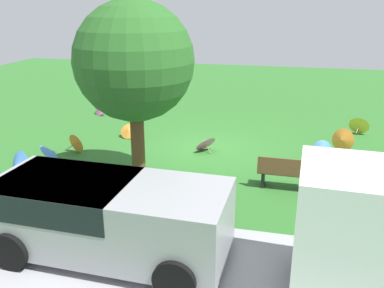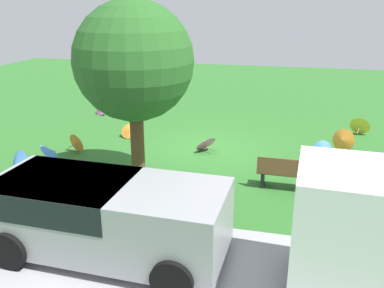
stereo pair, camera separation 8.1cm
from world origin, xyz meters
name	(u,v)px [view 1 (the left image)]	position (x,y,z in m)	size (l,w,h in m)	color
ground	(207,149)	(0.00, 0.00, 0.00)	(40.00, 40.00, 0.00)	#2D6B28
road_strip	(138,265)	(0.00, 6.76, 0.00)	(40.00, 3.59, 0.01)	#9E9EA3
van_dark	(102,212)	(0.80, 6.48, 0.91)	(4.65, 2.23, 1.53)	#99999E
park_bench	(288,173)	(-2.71, 2.59, 0.47)	(1.61, 0.51, 0.90)	brown
shade_tree	(134,62)	(1.35, 3.02, 3.33)	(3.12, 3.12, 4.91)	brown
parasol_blue_0	(323,150)	(-3.76, 0.09, 0.32)	(0.68, 0.64, 0.64)	tan
parasol_orange_0	(78,143)	(4.19, 1.28, 0.33)	(0.71, 0.67, 0.67)	tan
parasol_orange_1	(129,130)	(3.09, -0.55, 0.29)	(0.68, 0.58, 0.56)	tan
parasol_blue_1	(18,167)	(4.55, 3.94, 0.47)	(0.99, 0.91, 0.94)	tan
parasol_blue_2	(53,154)	(4.34, 2.54, 0.38)	(1.02, 1.08, 0.76)	tan
parasol_pink_0	(205,142)	(0.06, 0.21, 0.31)	(0.92, 0.94, 0.63)	tan
parasol_orange_2	(342,140)	(-4.45, -0.92, 0.39)	(0.82, 0.79, 0.78)	tan
parasol_pink_2	(100,107)	(5.55, -3.31, 0.35)	(0.92, 0.86, 0.69)	tan
parasol_yellow_0	(359,125)	(-5.28, -3.07, 0.37)	(0.86, 0.77, 0.74)	tan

